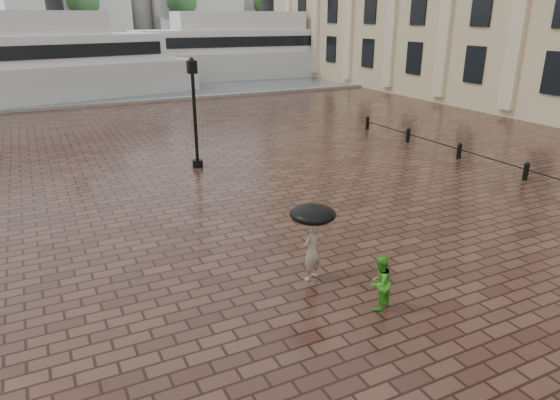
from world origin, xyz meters
name	(u,v)px	position (x,y,z in m)	size (l,w,h in m)	color
harbour_water	(42,53)	(0.00, 92.00, 0.00)	(240.00, 240.00, 0.00)	#404A4E
quay_edge	(79,107)	(0.00, 32.00, 0.00)	(80.00, 0.60, 0.30)	slate
far_shore	(31,34)	(0.00, 160.00, 1.00)	(300.00, 60.00, 2.00)	#4C4C47
distant_skyline	(202,3)	(48.14, 150.00, 9.45)	(102.50, 22.00, 33.00)	gray
far_trees	(27,1)	(0.00, 138.00, 9.42)	(188.00, 8.00, 13.50)	#2D2119
bollard_row	(526,170)	(14.00, 6.50, 0.40)	(0.22, 21.22, 0.73)	black
adult_pedestrian	(312,251)	(2.53, 3.41, 0.76)	(0.55, 0.36, 1.51)	gray
child_pedestrian	(380,283)	(3.19, 1.61, 0.63)	(0.61, 0.48, 1.26)	green
ferry_near	(18,65)	(-3.39, 37.00, 2.64)	(27.52, 11.63, 8.78)	silver
ferry_far	(239,51)	(17.18, 44.04, 2.65)	(27.25, 7.92, 8.84)	silver
umbrella	(313,214)	(2.53, 3.41, 1.71)	(1.10, 1.10, 1.09)	black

